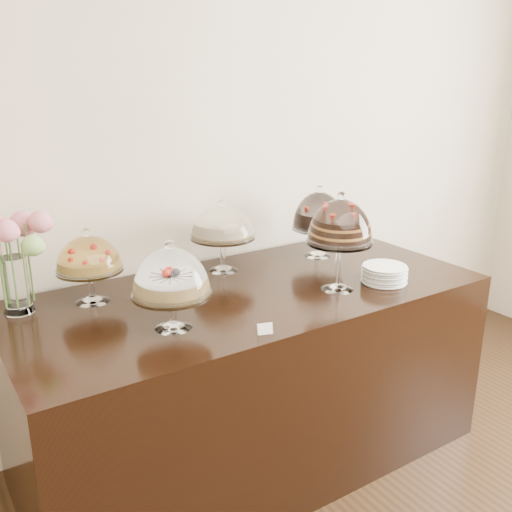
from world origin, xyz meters
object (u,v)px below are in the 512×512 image
display_counter (250,376)px  plate_stack (384,274)px  cake_stand_dark_choco (319,214)px  cake_stand_sugar_sponge (171,276)px  cake_stand_choco_layer (340,225)px  cake_stand_fruit_tart (89,257)px  flower_vase (13,251)px  cake_stand_cheesecake (222,225)px

display_counter → plate_stack: plate_stack is taller
display_counter → plate_stack: size_ratio=10.34×
cake_stand_dark_choco → plate_stack: (0.00, -0.50, -0.19)m
cake_stand_sugar_sponge → display_counter: bearing=20.8°
cake_stand_dark_choco → plate_stack: size_ratio=1.84×
cake_stand_choco_layer → plate_stack: bearing=-11.8°
plate_stack → cake_stand_fruit_tart: bearing=157.3°
flower_vase → plate_stack: size_ratio=2.01×
cake_stand_cheesecake → plate_stack: (0.56, -0.57, -0.20)m
plate_stack → cake_stand_dark_choco: bearing=90.4°
cake_stand_cheesecake → plate_stack: 0.83m
display_counter → cake_stand_fruit_tart: cake_stand_fruit_tart is taller
flower_vase → display_counter: bearing=-17.9°
plate_stack → display_counter: bearing=156.2°
cake_stand_dark_choco → cake_stand_fruit_tart: size_ratio=1.17×
cake_stand_sugar_sponge → plate_stack: size_ratio=1.71×
cake_stand_dark_choco → flower_vase: bearing=177.5°
cake_stand_cheesecake → cake_stand_dark_choco: size_ratio=0.95×
cake_stand_sugar_sponge → cake_stand_choco_layer: bearing=-2.2°
display_counter → cake_stand_cheesecake: bearing=83.9°
flower_vase → plate_stack: 1.67m
flower_vase → plate_stack: bearing=-20.2°
display_counter → plate_stack: (0.60, -0.26, 0.49)m
display_counter → flower_vase: flower_vase is taller
cake_stand_sugar_sponge → flower_vase: 0.68m
cake_stand_sugar_sponge → cake_stand_fruit_tart: cake_stand_sugar_sponge is taller
cake_stand_choco_layer → cake_stand_dark_choco: 0.52m
cake_stand_fruit_tart → flower_vase: size_ratio=0.78×
cake_stand_choco_layer → cake_stand_cheesecake: cake_stand_choco_layer is taller
cake_stand_sugar_sponge → cake_stand_fruit_tart: (-0.18, 0.44, -0.01)m
cake_stand_sugar_sponge → cake_stand_dark_choco: bearing=21.5°
cake_stand_cheesecake → plate_stack: cake_stand_cheesecake is taller
cake_stand_cheesecake → plate_stack: bearing=-45.4°
cake_stand_fruit_tart → flower_vase: (-0.29, 0.04, 0.07)m
cake_stand_cheesecake → cake_stand_fruit_tart: cake_stand_cheesecake is taller
cake_stand_dark_choco → plate_stack: bearing=-89.6°
display_counter → cake_stand_fruit_tart: bearing=158.3°
cake_stand_cheesecake → cake_stand_fruit_tart: size_ratio=1.11×
cake_stand_dark_choco → cake_stand_fruit_tart: 1.25m
display_counter → cake_stand_dark_choco: (0.59, 0.24, 0.69)m
cake_stand_sugar_sponge → cake_stand_cheesecake: size_ratio=0.98×
cake_stand_choco_layer → cake_stand_fruit_tart: (-1.01, 0.47, -0.10)m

